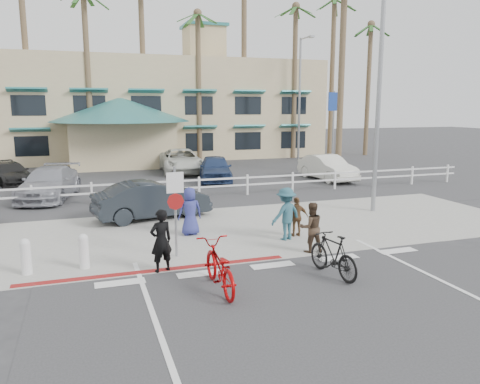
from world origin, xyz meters
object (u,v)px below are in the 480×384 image
object	(u,v)px
bike_red	(219,267)
sign_post	(175,207)
car_white_sedan	(152,200)
bike_black	(333,255)

from	to	relation	value
bike_red	sign_post	bearing A→B (deg)	-80.64
bike_red	car_white_sedan	distance (m)	7.68
sign_post	car_white_sedan	distance (m)	4.96
sign_post	bike_red	bearing A→B (deg)	-80.48
bike_black	car_white_sedan	world-z (taller)	car_white_sedan
bike_red	bike_black	bearing A→B (deg)	179.29
bike_red	bike_black	size ratio (longest dim) A/B	1.18
sign_post	car_white_sedan	bearing A→B (deg)	89.61
bike_black	car_white_sedan	distance (m)	8.42
bike_red	bike_black	xyz separation A→B (m)	(2.98, -0.03, -0.02)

